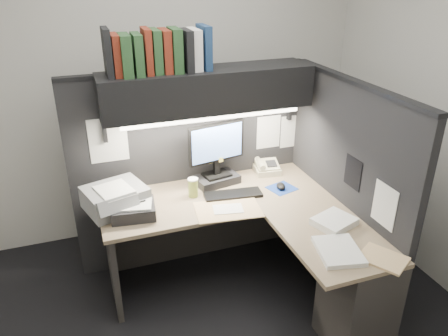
{
  "coord_description": "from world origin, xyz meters",
  "views": [
    {
      "loc": [
        -0.8,
        -2.21,
        2.33
      ],
      "look_at": [
        0.17,
        0.51,
        0.97
      ],
      "focal_mm": 35.0,
      "sensor_mm": 36.0,
      "label": 1
    }
  ],
  "objects_px": {
    "coffee_cup": "(193,188)",
    "notebook_stack": "(133,210)",
    "monitor": "(217,160)",
    "printer": "(115,198)",
    "keyboard": "(233,194)",
    "overhead_shelf": "(207,90)",
    "telephone": "(267,168)",
    "desk": "(283,260)"
  },
  "relations": [
    {
      "from": "coffee_cup",
      "to": "notebook_stack",
      "type": "bearing_deg",
      "value": -164.37
    },
    {
      "from": "monitor",
      "to": "printer",
      "type": "relative_size",
      "value": 1.25
    },
    {
      "from": "keyboard",
      "to": "notebook_stack",
      "type": "xyz_separation_m",
      "value": [
        -0.76,
        -0.04,
        0.03
      ]
    },
    {
      "from": "coffee_cup",
      "to": "overhead_shelf",
      "type": "bearing_deg",
      "value": 40.49
    },
    {
      "from": "coffee_cup",
      "to": "keyboard",
      "type": "bearing_deg",
      "value": -18.41
    },
    {
      "from": "telephone",
      "to": "notebook_stack",
      "type": "distance_m",
      "value": 1.21
    },
    {
      "from": "coffee_cup",
      "to": "notebook_stack",
      "type": "relative_size",
      "value": 0.46
    },
    {
      "from": "desk",
      "to": "telephone",
      "type": "xyz_separation_m",
      "value": [
        0.23,
        0.81,
        0.33
      ]
    },
    {
      "from": "monitor",
      "to": "telephone",
      "type": "xyz_separation_m",
      "value": [
        0.46,
        0.06,
        -0.16
      ]
    },
    {
      "from": "telephone",
      "to": "notebook_stack",
      "type": "bearing_deg",
      "value": -155.49
    },
    {
      "from": "printer",
      "to": "telephone",
      "type": "bearing_deg",
      "value": -8.65
    },
    {
      "from": "desk",
      "to": "overhead_shelf",
      "type": "xyz_separation_m",
      "value": [
        -0.3,
        0.75,
        1.06
      ]
    },
    {
      "from": "desk",
      "to": "coffee_cup",
      "type": "relative_size",
      "value": 12.34
    },
    {
      "from": "monitor",
      "to": "coffee_cup",
      "type": "height_order",
      "value": "monitor"
    },
    {
      "from": "monitor",
      "to": "telephone",
      "type": "distance_m",
      "value": 0.49
    },
    {
      "from": "monitor",
      "to": "notebook_stack",
      "type": "distance_m",
      "value": 0.77
    },
    {
      "from": "coffee_cup",
      "to": "printer",
      "type": "xyz_separation_m",
      "value": [
        -0.57,
        0.02,
        0.01
      ]
    },
    {
      "from": "desk",
      "to": "overhead_shelf",
      "type": "distance_m",
      "value": 1.33
    },
    {
      "from": "desk",
      "to": "overhead_shelf",
      "type": "bearing_deg",
      "value": 111.79
    },
    {
      "from": "monitor",
      "to": "notebook_stack",
      "type": "xyz_separation_m",
      "value": [
        -0.71,
        -0.28,
        -0.16
      ]
    },
    {
      "from": "notebook_stack",
      "to": "keyboard",
      "type": "bearing_deg",
      "value": 2.74
    },
    {
      "from": "overhead_shelf",
      "to": "keyboard",
      "type": "xyz_separation_m",
      "value": [
        0.11,
        -0.24,
        -0.76
      ]
    },
    {
      "from": "desk",
      "to": "printer",
      "type": "height_order",
      "value": "printer"
    },
    {
      "from": "overhead_shelf",
      "to": "printer",
      "type": "relative_size",
      "value": 3.83
    },
    {
      "from": "keyboard",
      "to": "telephone",
      "type": "bearing_deg",
      "value": 42.84
    },
    {
      "from": "keyboard",
      "to": "telephone",
      "type": "xyz_separation_m",
      "value": [
        0.41,
        0.29,
        0.03
      ]
    },
    {
      "from": "overhead_shelf",
      "to": "telephone",
      "type": "height_order",
      "value": "overhead_shelf"
    },
    {
      "from": "desk",
      "to": "printer",
      "type": "relative_size",
      "value": 4.2
    },
    {
      "from": "keyboard",
      "to": "telephone",
      "type": "relative_size",
      "value": 2.07
    },
    {
      "from": "desk",
      "to": "keyboard",
      "type": "xyz_separation_m",
      "value": [
        -0.19,
        0.51,
        0.3
      ]
    },
    {
      "from": "keyboard",
      "to": "coffee_cup",
      "type": "height_order",
      "value": "coffee_cup"
    },
    {
      "from": "printer",
      "to": "notebook_stack",
      "type": "relative_size",
      "value": 1.37
    },
    {
      "from": "coffee_cup",
      "to": "desk",
      "type": "bearing_deg",
      "value": -52.05
    },
    {
      "from": "monitor",
      "to": "notebook_stack",
      "type": "bearing_deg",
      "value": -169.32
    },
    {
      "from": "overhead_shelf",
      "to": "keyboard",
      "type": "distance_m",
      "value": 0.8
    },
    {
      "from": "printer",
      "to": "desk",
      "type": "bearing_deg",
      "value": -47.66
    },
    {
      "from": "monitor",
      "to": "coffee_cup",
      "type": "distance_m",
      "value": 0.31
    },
    {
      "from": "desk",
      "to": "notebook_stack",
      "type": "relative_size",
      "value": 5.74
    },
    {
      "from": "overhead_shelf",
      "to": "telephone",
      "type": "distance_m",
      "value": 0.9
    },
    {
      "from": "printer",
      "to": "coffee_cup",
      "type": "bearing_deg",
      "value": -18.64
    },
    {
      "from": "overhead_shelf",
      "to": "coffee_cup",
      "type": "xyz_separation_m",
      "value": [
        -0.17,
        -0.15,
        -0.7
      ]
    },
    {
      "from": "telephone",
      "to": "coffee_cup",
      "type": "distance_m",
      "value": 0.73
    }
  ]
}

